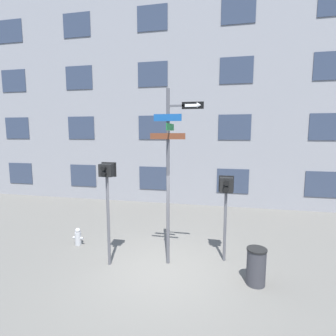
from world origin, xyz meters
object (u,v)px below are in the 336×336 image
(pedestrian_signal_right, at_px, (226,194))
(trash_bin, at_px, (256,266))
(street_sign_pole, at_px, (170,163))
(pedestrian_signal_left, at_px, (107,186))
(fire_hydrant, at_px, (78,237))

(pedestrian_signal_right, height_order, trash_bin, pedestrian_signal_right)
(pedestrian_signal_right, bearing_deg, trash_bin, -54.97)
(street_sign_pole, bearing_deg, trash_bin, -14.54)
(street_sign_pole, relative_size, pedestrian_signal_left, 1.68)
(street_sign_pole, bearing_deg, pedestrian_signal_right, 18.23)
(pedestrian_signal_left, xyz_separation_m, fire_hydrant, (-1.55, 0.98, -1.96))
(pedestrian_signal_left, distance_m, fire_hydrant, 2.69)
(pedestrian_signal_left, height_order, fire_hydrant, pedestrian_signal_left)
(street_sign_pole, height_order, fire_hydrant, street_sign_pole)
(street_sign_pole, height_order, pedestrian_signal_right, street_sign_pole)
(street_sign_pole, relative_size, pedestrian_signal_right, 1.95)
(pedestrian_signal_right, height_order, fire_hydrant, pedestrian_signal_right)
(street_sign_pole, relative_size, fire_hydrant, 8.40)
(pedestrian_signal_left, xyz_separation_m, trash_bin, (3.87, -0.17, -1.78))
(street_sign_pole, xyz_separation_m, fire_hydrant, (-3.19, 0.57, -2.56))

